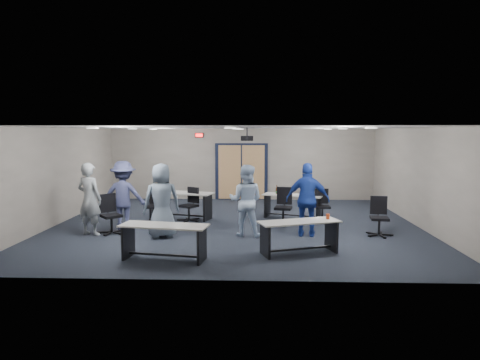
{
  "coord_description": "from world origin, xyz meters",
  "views": [
    {
      "loc": [
        0.57,
        -11.73,
        2.6
      ],
      "look_at": [
        0.13,
        -0.3,
        1.29
      ],
      "focal_mm": 32.0,
      "sensor_mm": 36.0,
      "label": 1
    }
  ],
  "objects_px": {
    "table_back_left": "(181,200)",
    "chair_back_a": "(155,205)",
    "table_front_left": "(164,236)",
    "chair_loose_left": "(111,214)",
    "person_gray": "(90,199)",
    "table_back_right": "(292,202)",
    "person_back": "(124,196)",
    "table_front_right": "(299,231)",
    "chair_back_b": "(189,205)",
    "chair_loose_right": "(380,217)",
    "chair_back_c": "(283,206)",
    "person_plaid": "(162,201)",
    "chair_back_d": "(323,205)",
    "person_lightblue": "(246,200)",
    "person_navy": "(308,200)"
  },
  "relations": [
    {
      "from": "table_back_left",
      "to": "person_back",
      "type": "xyz_separation_m",
      "value": [
        -1.23,
        -1.55,
        0.37
      ]
    },
    {
      "from": "table_front_right",
      "to": "person_plaid",
      "type": "height_order",
      "value": "person_plaid"
    },
    {
      "from": "table_back_left",
      "to": "chair_back_b",
      "type": "height_order",
      "value": "chair_back_b"
    },
    {
      "from": "chair_back_a",
      "to": "chair_loose_left",
      "type": "distance_m",
      "value": 1.57
    },
    {
      "from": "chair_back_d",
      "to": "person_back",
      "type": "relative_size",
      "value": 0.51
    },
    {
      "from": "chair_loose_right",
      "to": "person_gray",
      "type": "height_order",
      "value": "person_gray"
    },
    {
      "from": "chair_back_a",
      "to": "chair_back_b",
      "type": "distance_m",
      "value": 0.97
    },
    {
      "from": "chair_back_d",
      "to": "chair_loose_right",
      "type": "height_order",
      "value": "chair_loose_right"
    },
    {
      "from": "person_lightblue",
      "to": "person_back",
      "type": "bearing_deg",
      "value": 1.61
    },
    {
      "from": "table_back_left",
      "to": "chair_back_a",
      "type": "bearing_deg",
      "value": -120.36
    },
    {
      "from": "table_back_left",
      "to": "chair_back_d",
      "type": "distance_m",
      "value": 4.19
    },
    {
      "from": "person_plaid",
      "to": "person_navy",
      "type": "distance_m",
      "value": 3.59
    },
    {
      "from": "person_gray",
      "to": "person_back",
      "type": "height_order",
      "value": "same"
    },
    {
      "from": "table_back_right",
      "to": "person_lightblue",
      "type": "bearing_deg",
      "value": -102.29
    },
    {
      "from": "table_front_left",
      "to": "chair_loose_left",
      "type": "height_order",
      "value": "chair_loose_left"
    },
    {
      "from": "table_front_left",
      "to": "person_back",
      "type": "bearing_deg",
      "value": 131.38
    },
    {
      "from": "table_front_right",
      "to": "table_back_left",
      "type": "relative_size",
      "value": 0.89
    },
    {
      "from": "chair_back_d",
      "to": "chair_loose_left",
      "type": "distance_m",
      "value": 5.86
    },
    {
      "from": "table_front_left",
      "to": "table_back_right",
      "type": "xyz_separation_m",
      "value": [
        2.93,
        4.26,
        0.0
      ]
    },
    {
      "from": "table_back_left",
      "to": "chair_back_b",
      "type": "xyz_separation_m",
      "value": [
        0.3,
        -0.38,
        -0.05
      ]
    },
    {
      "from": "table_back_right",
      "to": "person_navy",
      "type": "relative_size",
      "value": 1.02
    },
    {
      "from": "chair_loose_right",
      "to": "chair_back_b",
      "type": "bearing_deg",
      "value": 169.52
    },
    {
      "from": "chair_loose_left",
      "to": "person_back",
      "type": "height_order",
      "value": "person_back"
    },
    {
      "from": "table_back_left",
      "to": "person_navy",
      "type": "xyz_separation_m",
      "value": [
        3.53,
        -2.04,
        0.37
      ]
    },
    {
      "from": "person_gray",
      "to": "person_navy",
      "type": "bearing_deg",
      "value": -160.84
    },
    {
      "from": "table_back_left",
      "to": "chair_loose_left",
      "type": "distance_m",
      "value": 2.44
    },
    {
      "from": "person_gray",
      "to": "table_back_right",
      "type": "bearing_deg",
      "value": -138.53
    },
    {
      "from": "person_plaid",
      "to": "person_back",
      "type": "bearing_deg",
      "value": -53.45
    },
    {
      "from": "chair_loose_right",
      "to": "person_navy",
      "type": "xyz_separation_m",
      "value": [
        -1.79,
        -0.07,
        0.43
      ]
    },
    {
      "from": "chair_back_d",
      "to": "chair_loose_right",
      "type": "distance_m",
      "value": 2.06
    },
    {
      "from": "chair_back_a",
      "to": "chair_loose_left",
      "type": "xyz_separation_m",
      "value": [
        -0.79,
        -1.36,
        -0.0
      ]
    },
    {
      "from": "person_navy",
      "to": "person_back",
      "type": "xyz_separation_m",
      "value": [
        -4.76,
        0.49,
        0.0
      ]
    },
    {
      "from": "chair_back_c",
      "to": "chair_back_d",
      "type": "xyz_separation_m",
      "value": [
        1.17,
        0.52,
        -0.05
      ]
    },
    {
      "from": "chair_back_b",
      "to": "person_plaid",
      "type": "xyz_separation_m",
      "value": [
        -0.36,
        -1.91,
        0.43
      ]
    },
    {
      "from": "chair_back_d",
      "to": "person_plaid",
      "type": "distance_m",
      "value": 4.72
    },
    {
      "from": "table_back_left",
      "to": "chair_loose_left",
      "type": "xyz_separation_m",
      "value": [
        -1.43,
        -1.98,
        -0.04
      ]
    },
    {
      "from": "table_back_left",
      "to": "person_back",
      "type": "relative_size",
      "value": 1.12
    },
    {
      "from": "table_front_right",
      "to": "chair_loose_right",
      "type": "height_order",
      "value": "chair_loose_right"
    },
    {
      "from": "table_back_right",
      "to": "person_plaid",
      "type": "xyz_separation_m",
      "value": [
        -3.39,
        -2.42,
        0.42
      ]
    },
    {
      "from": "chair_back_b",
      "to": "chair_loose_right",
      "type": "xyz_separation_m",
      "value": [
        5.02,
        -1.59,
        0.0
      ]
    },
    {
      "from": "chair_back_d",
      "to": "person_navy",
      "type": "height_order",
      "value": "person_navy"
    },
    {
      "from": "table_back_right",
      "to": "table_front_right",
      "type": "bearing_deg",
      "value": -73.2
    },
    {
      "from": "chair_loose_right",
      "to": "person_gray",
      "type": "distance_m",
      "value": 7.25
    },
    {
      "from": "chair_back_d",
      "to": "chair_loose_right",
      "type": "xyz_separation_m",
      "value": [
        1.14,
        -1.72,
        0.02
      ]
    },
    {
      "from": "person_lightblue",
      "to": "table_back_left",
      "type": "bearing_deg",
      "value": -35.21
    },
    {
      "from": "person_lightblue",
      "to": "table_front_left",
      "type": "bearing_deg",
      "value": 62.94
    },
    {
      "from": "chair_back_c",
      "to": "person_plaid",
      "type": "xyz_separation_m",
      "value": [
        -3.06,
        -1.52,
        0.4
      ]
    },
    {
      "from": "chair_back_a",
      "to": "chair_back_b",
      "type": "bearing_deg",
      "value": 29.31
    },
    {
      "from": "table_back_right",
      "to": "chair_back_a",
      "type": "xyz_separation_m",
      "value": [
        -3.97,
        -0.74,
        0.01
      ]
    },
    {
      "from": "chair_back_c",
      "to": "person_back",
      "type": "distance_m",
      "value": 4.33
    }
  ]
}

